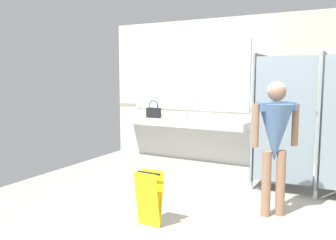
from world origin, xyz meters
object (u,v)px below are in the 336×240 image
(soap_dispenser, at_px, (158,111))
(paper_cup, at_px, (149,114))
(handbag, at_px, (154,112))
(wet_floor_sign, at_px, (149,198))
(person_standing, at_px, (275,132))

(soap_dispenser, xyz_separation_m, paper_cup, (-0.06, -0.24, -0.04))
(handbag, height_order, wet_floor_sign, handbag)
(person_standing, relative_size, handbag, 4.66)
(person_standing, height_order, handbag, person_standing)
(person_standing, height_order, wet_floor_sign, person_standing)
(person_standing, relative_size, wet_floor_sign, 2.60)
(wet_floor_sign, bearing_deg, soap_dispenser, 118.14)
(soap_dispenser, relative_size, wet_floor_sign, 0.36)
(paper_cup, distance_m, wet_floor_sign, 3.36)
(handbag, bearing_deg, paper_cup, 159.93)
(person_standing, height_order, paper_cup, person_standing)
(person_standing, distance_m, soap_dispenser, 3.52)
(person_standing, distance_m, handbag, 3.28)
(wet_floor_sign, bearing_deg, paper_cup, 121.08)
(person_standing, bearing_deg, paper_cup, 146.65)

